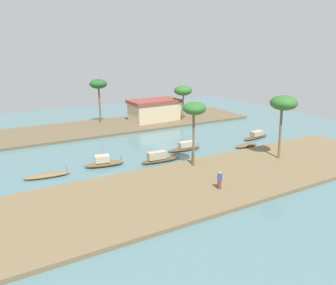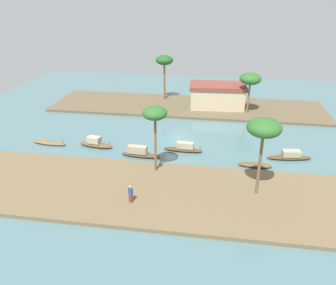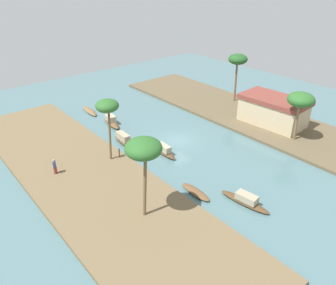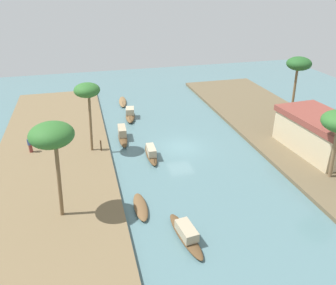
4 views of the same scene
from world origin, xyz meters
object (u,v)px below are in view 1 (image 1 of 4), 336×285
at_px(person_on_near_bank, 219,181).
at_px(mooring_post, 192,157).
at_px(palm_tree_left_far, 284,104).
at_px(sampan_midstream, 256,136).
at_px(sampan_near_left_bank, 104,162).
at_px(palm_tree_left_near, 194,110).
at_px(palm_tree_right_tall, 98,85).
at_px(sampan_downstream_large, 159,158).
at_px(palm_tree_right_short, 183,91).
at_px(riverside_building, 154,110).
at_px(sampan_with_tall_canopy, 185,147).
at_px(sampan_open_hull, 47,175).
at_px(sampan_foreground, 246,145).

xyz_separation_m(person_on_near_bank, mooring_post, (1.41, 6.53, -0.16)).
bearing_deg(mooring_post, palm_tree_left_far, -19.78).
height_order(sampan_midstream, sampan_near_left_bank, sampan_near_left_bank).
distance_m(sampan_near_left_bank, palm_tree_left_near, 11.07).
xyz_separation_m(person_on_near_bank, palm_tree_right_tall, (-1.96, 29.35, 5.51)).
distance_m(sampan_downstream_large, palm_tree_right_short, 20.53).
height_order(sampan_near_left_bank, riverside_building, riverside_building).
relative_size(palm_tree_left_near, palm_tree_right_tall, 0.94).
bearing_deg(sampan_near_left_bank, sampan_with_tall_canopy, 11.05).
relative_size(sampan_open_hull, sampan_near_left_bank, 1.03).
xyz_separation_m(sampan_with_tall_canopy, sampan_foreground, (7.71, -2.44, -0.22)).
bearing_deg(person_on_near_bank, palm_tree_right_tall, 124.06).
xyz_separation_m(sampan_midstream, mooring_post, (-13.42, -4.37, 0.49)).
height_order(sampan_foreground, palm_tree_right_tall, palm_tree_right_tall).
bearing_deg(person_on_near_bank, sampan_midstream, 66.53).
bearing_deg(sampan_midstream, sampan_with_tall_canopy, 171.89).
relative_size(sampan_foreground, sampan_downstream_large, 0.76).
height_order(sampan_with_tall_canopy, riverside_building, riverside_building).
height_order(sampan_midstream, palm_tree_left_far, palm_tree_left_far).
relative_size(sampan_downstream_large, palm_tree_right_tall, 0.65).
height_order(sampan_near_left_bank, mooring_post, mooring_post).
bearing_deg(mooring_post, person_on_near_bank, -102.20).
height_order(sampan_foreground, riverside_building, riverside_building).
distance_m(sampan_foreground, riverside_building, 18.67).
xyz_separation_m(sampan_midstream, palm_tree_right_short, (-3.76, 13.70, 4.90)).
distance_m(palm_tree_left_far, palm_tree_right_short, 21.42).
distance_m(sampan_midstream, palm_tree_left_far, 10.63).
bearing_deg(palm_tree_left_far, sampan_foreground, 86.34).
height_order(sampan_foreground, palm_tree_left_far, palm_tree_left_far).
distance_m(sampan_midstream, sampan_downstream_large, 16.29).
distance_m(palm_tree_left_far, palm_tree_right_tall, 29.02).
distance_m(sampan_midstream, sampan_near_left_bank, 21.90).
distance_m(sampan_with_tall_canopy, sampan_downstream_large, 5.06).
bearing_deg(palm_tree_right_tall, sampan_foreground, -58.06).
xyz_separation_m(mooring_post, riverside_building, (5.20, 20.12, 1.25)).
relative_size(sampan_foreground, riverside_building, 0.40).
height_order(mooring_post, palm_tree_right_tall, palm_tree_right_tall).
distance_m(sampan_with_tall_canopy, palm_tree_right_tall, 20.01).
height_order(sampan_midstream, sampan_downstream_large, sampan_downstream_large).
bearing_deg(riverside_building, palm_tree_left_near, -108.52).
bearing_deg(riverside_building, sampan_open_hull, -143.86).
xyz_separation_m(mooring_post, palm_tree_left_near, (-0.36, -0.73, 5.32)).
xyz_separation_m(sampan_open_hull, riverside_building, (19.40, 16.12, 1.95)).
relative_size(sampan_with_tall_canopy, palm_tree_left_near, 0.67).
bearing_deg(palm_tree_right_short, sampan_open_hull, -149.48).
bearing_deg(sampan_downstream_large, mooring_post, -38.16).
relative_size(sampan_downstream_large, person_on_near_bank, 2.87).
xyz_separation_m(sampan_with_tall_canopy, sampan_downstream_large, (-4.61, -2.08, 0.08)).
xyz_separation_m(sampan_near_left_bank, sampan_downstream_large, (5.72, -1.71, 0.03)).
bearing_deg(mooring_post, palm_tree_right_short, 61.85).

